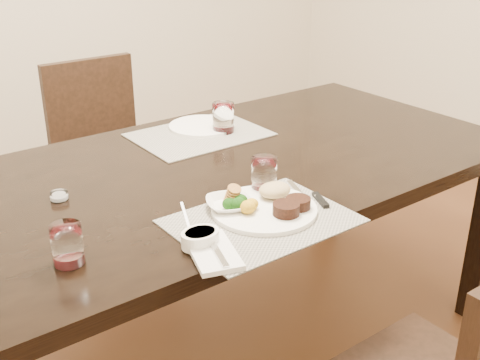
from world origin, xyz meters
TOP-DOWN VIEW (x-y plane):
  - ground_plane at (0.00, 0.00)m, footprint 4.50×4.50m
  - dining_table at (0.00, 0.00)m, footprint 2.00×1.00m
  - chair_far at (0.00, 0.93)m, footprint 0.42×0.42m
  - placemat_near at (-0.15, -0.39)m, footprint 0.46×0.34m
  - placemat_far at (0.09, 0.27)m, footprint 0.46×0.34m
  - dinner_plate at (-0.10, -0.36)m, footprint 0.29×0.29m
  - napkin_fork at (-0.35, -0.46)m, footprint 0.15×0.20m
  - steak_knife at (0.05, -0.38)m, footprint 0.06×0.21m
  - cracker_bowl at (-0.18, -0.29)m, footprint 0.16×0.16m
  - sauce_ramekin at (-0.35, -0.40)m, footprint 0.10×0.15m
  - wine_glass_near at (-0.03, -0.25)m, footprint 0.07×0.07m
  - far_plate at (0.13, 0.32)m, footprint 0.25×0.25m
  - wine_glass_far at (0.17, 0.23)m, footprint 0.08×0.08m
  - wine_glass_side at (-0.63, -0.28)m, footprint 0.07×0.07m
  - salt_cellar at (-0.53, 0.05)m, footprint 0.05×0.05m

SIDE VIEW (x-z plane):
  - ground_plane at x=0.00m, z-range 0.00..0.00m
  - chair_far at x=0.00m, z-range 0.05..0.95m
  - dining_table at x=0.00m, z-range 0.29..1.04m
  - placemat_near at x=-0.15m, z-range 0.75..0.75m
  - placemat_far at x=0.09m, z-range 0.75..0.75m
  - steak_knife at x=0.05m, z-range 0.75..0.76m
  - far_plate at x=0.13m, z-range 0.75..0.76m
  - salt_cellar at x=-0.53m, z-range 0.75..0.77m
  - napkin_fork at x=-0.35m, z-range 0.75..0.77m
  - dinner_plate at x=-0.10m, z-range 0.74..0.80m
  - cracker_bowl at x=-0.18m, z-range 0.74..0.80m
  - sauce_ramekin at x=-0.35m, z-range 0.74..0.81m
  - wine_glass_side at x=-0.63m, z-range 0.74..0.84m
  - wine_glass_near at x=-0.03m, z-range 0.75..0.85m
  - wine_glass_far at x=0.17m, z-range 0.75..0.86m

